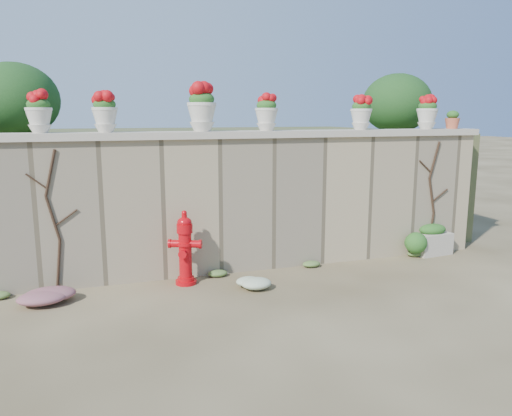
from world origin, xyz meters
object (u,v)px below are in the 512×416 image
object	(u,v)px
fire_hydrant	(185,248)
planter_box	(432,240)
terracotta_pot	(452,121)
urn_pot_0	(39,113)

from	to	relation	value
fire_hydrant	planter_box	xyz separation A→B (m)	(4.25, 0.21, -0.28)
fire_hydrant	planter_box	world-z (taller)	fire_hydrant
planter_box	terracotta_pot	xyz separation A→B (m)	(0.45, 0.25, 1.99)
terracotta_pot	urn_pot_0	bearing A→B (deg)	-180.00
terracotta_pot	fire_hydrant	bearing A→B (deg)	-174.40
planter_box	urn_pot_0	size ratio (longest dim) A/B	1.26
urn_pot_0	fire_hydrant	bearing A→B (deg)	-14.55
planter_box	terracotta_pot	bearing A→B (deg)	22.96
planter_box	urn_pot_0	distance (m)	6.39
fire_hydrant	urn_pot_0	bearing A→B (deg)	-171.81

